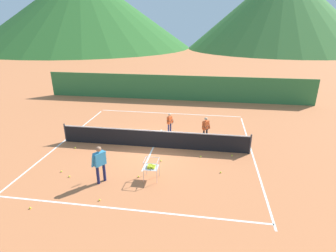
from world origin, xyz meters
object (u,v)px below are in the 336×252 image
(tennis_ball_2, at_px, (161,161))
(tennis_ball_8, at_px, (201,157))
(instructor, at_px, (100,161))
(tennis_ball_7, at_px, (69,176))
(student_0, at_px, (170,121))
(tennis_ball_9, at_px, (221,172))
(tennis_net, at_px, (153,139))
(student_1, at_px, (206,127))
(tennis_ball_3, at_px, (30,208))
(tennis_ball_1, at_px, (232,156))
(tennis_ball_6, at_px, (61,171))
(tennis_ball_0, at_px, (138,176))
(tennis_ball_5, at_px, (100,200))
(tennis_ball_4, at_px, (75,148))
(ball_cart, at_px, (151,166))

(tennis_ball_2, relative_size, tennis_ball_8, 1.00)
(instructor, height_order, tennis_ball_7, instructor)
(student_0, bearing_deg, tennis_ball_9, -55.74)
(tennis_net, bearing_deg, student_1, 26.73)
(tennis_ball_2, distance_m, tennis_ball_8, 1.99)
(instructor, relative_size, student_1, 1.20)
(tennis_ball_2, height_order, tennis_ball_3, same)
(tennis_ball_9, bearing_deg, tennis_ball_8, 124.79)
(tennis_net, height_order, tennis_ball_7, tennis_net)
(tennis_net, height_order, tennis_ball_1, tennis_net)
(tennis_ball_6, xyz_separation_m, tennis_ball_8, (6.07, 2.34, 0.00))
(tennis_net, height_order, student_0, student_0)
(tennis_ball_3, bearing_deg, tennis_ball_7, 80.74)
(tennis_net, bearing_deg, tennis_ball_9, -31.24)
(instructor, relative_size, tennis_ball_6, 23.96)
(instructor, height_order, tennis_ball_3, instructor)
(tennis_net, height_order, instructor, instructor)
(student_0, xyz_separation_m, student_1, (2.14, -0.81, 0.09))
(tennis_ball_0, relative_size, tennis_ball_7, 1.00)
(student_1, height_order, tennis_ball_0, student_1)
(tennis_ball_2, bearing_deg, student_1, 54.47)
(tennis_ball_0, bearing_deg, tennis_ball_7, -171.39)
(instructor, distance_m, tennis_ball_5, 1.60)
(tennis_ball_2, height_order, tennis_ball_4, same)
(tennis_ball_3, height_order, tennis_ball_4, same)
(ball_cart, relative_size, tennis_ball_0, 13.22)
(tennis_ball_6, height_order, tennis_ball_8, same)
(student_0, bearing_deg, tennis_ball_3, -116.60)
(instructor, xyz_separation_m, ball_cart, (2.00, 0.54, -0.38))
(tennis_net, height_order, tennis_ball_3, tennis_net)
(tennis_ball_9, bearing_deg, tennis_ball_1, 70.43)
(student_0, xyz_separation_m, tennis_ball_4, (-4.62, -2.94, -0.69))
(tennis_ball_0, relative_size, tennis_ball_3, 1.00)
(ball_cart, xyz_separation_m, tennis_ball_5, (-1.60, -1.77, -0.56))
(student_0, relative_size, tennis_ball_5, 17.77)
(tennis_ball_4, xyz_separation_m, tennis_ball_8, (6.60, 0.01, 0.00))
(instructor, distance_m, ball_cart, 2.11)
(tennis_ball_9, bearing_deg, tennis_ball_0, -165.79)
(ball_cart, bearing_deg, student_0, 89.76)
(tennis_ball_0, xyz_separation_m, tennis_ball_4, (-4.02, 2.22, 0.00))
(tennis_ball_8, bearing_deg, tennis_ball_3, -140.49)
(ball_cart, bearing_deg, tennis_ball_8, 48.52)
(student_0, distance_m, tennis_ball_7, 6.67)
(tennis_ball_7, height_order, tennis_ball_8, same)
(instructor, height_order, student_0, instructor)
(tennis_ball_2, relative_size, tennis_ball_3, 1.00)
(tennis_ball_2, bearing_deg, tennis_ball_8, 20.88)
(instructor, relative_size, student_0, 1.35)
(tennis_ball_1, distance_m, tennis_ball_9, 1.80)
(tennis_ball_4, distance_m, tennis_ball_6, 2.39)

